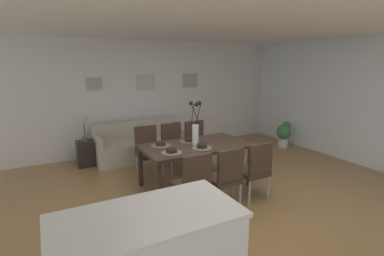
{
  "coord_description": "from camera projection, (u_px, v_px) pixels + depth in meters",
  "views": [
    {
      "loc": [
        -2.2,
        -3.37,
        2.1
      ],
      "look_at": [
        0.21,
        1.16,
        0.93
      ],
      "focal_mm": 27.05,
      "sensor_mm": 36.0,
      "label": 1
    }
  ],
  "objects": [
    {
      "name": "ceiling_panel",
      "position": [
        204.0,
        24.0,
        4.13
      ],
      "size": [
        9.0,
        7.2,
        0.08
      ],
      "primitive_type": "cube",
      "color": "white"
    },
    {
      "name": "bowl_near_right",
      "position": [
        161.0,
        143.0,
        4.83
      ],
      "size": [
        0.17,
        0.17,
        0.07
      ],
      "color": "#2D2826",
      "rests_on": "dining_table"
    },
    {
      "name": "back_wall_panel",
      "position": [
        143.0,
        97.0,
        6.88
      ],
      "size": [
        9.0,
        0.1,
        2.6
      ],
      "primitive_type": "cube",
      "color": "silver",
      "rests_on": "ground"
    },
    {
      "name": "framed_picture_left",
      "position": [
        94.0,
        84.0,
        6.24
      ],
      "size": [
        0.35,
        0.03,
        0.28
      ],
      "color": "#B2ADA3"
    },
    {
      "name": "dining_chair_near_right",
      "position": [
        148.0,
        148.0,
        5.47
      ],
      "size": [
        0.46,
        0.46,
        0.92
      ],
      "color": "#3D2D23",
      "rests_on": "ground"
    },
    {
      "name": "placemat_near_left",
      "position": [
        172.0,
        152.0,
        4.45
      ],
      "size": [
        0.32,
        0.32,
        0.01
      ],
      "primitive_type": "cylinder",
      "color": "#7F705B",
      "rests_on": "dining_table"
    },
    {
      "name": "framed_picture_center",
      "position": [
        146.0,
        82.0,
        6.77
      ],
      "size": [
        0.43,
        0.03,
        0.34
      ],
      "color": "#B2ADA3"
    },
    {
      "name": "dining_table",
      "position": [
        195.0,
        149.0,
        4.91
      ],
      "size": [
        1.8,
        0.99,
        0.74
      ],
      "color": "#3D2D23",
      "rests_on": "ground"
    },
    {
      "name": "dining_chair_mid_right",
      "position": [
        197.0,
        142.0,
        5.94
      ],
      "size": [
        0.45,
        0.45,
        0.92
      ],
      "color": "#3D2D23",
      "rests_on": "ground"
    },
    {
      "name": "placemat_far_left",
      "position": [
        202.0,
        148.0,
        4.7
      ],
      "size": [
        0.32,
        0.32,
        0.01
      ],
      "primitive_type": "cylinder",
      "color": "#7F705B",
      "rests_on": "dining_table"
    },
    {
      "name": "framed_picture_right",
      "position": [
        190.0,
        81.0,
        7.31
      ],
      "size": [
        0.42,
        0.03,
        0.36
      ],
      "color": "#B2ADA3"
    },
    {
      "name": "table_lamp",
      "position": [
        84.0,
        123.0,
        5.84
      ],
      "size": [
        0.22,
        0.22,
        0.51
      ],
      "color": "#4C4C51",
      "rests_on": "side_table"
    },
    {
      "name": "potted_plant",
      "position": [
        284.0,
        133.0,
        7.26
      ],
      "size": [
        0.36,
        0.36,
        0.67
      ],
      "color": "silver",
      "rests_on": "ground"
    },
    {
      "name": "side_window_wall",
      "position": [
        352.0,
        101.0,
        6.11
      ],
      "size": [
        0.1,
        6.3,
        2.6
      ],
      "primitive_type": "cube",
      "color": "white",
      "rests_on": "ground"
    },
    {
      "name": "ground_plane",
      "position": [
        216.0,
        204.0,
        4.38
      ],
      "size": [
        9.0,
        9.0,
        0.0
      ],
      "primitive_type": "plane",
      "color": "olive"
    },
    {
      "name": "bowl_far_left",
      "position": [
        202.0,
        146.0,
        4.69
      ],
      "size": [
        0.17,
        0.17,
        0.07
      ],
      "color": "#2D2826",
      "rests_on": "dining_table"
    },
    {
      "name": "centerpiece_vase",
      "position": [
        195.0,
        128.0,
        4.83
      ],
      "size": [
        0.21,
        0.23,
        0.73
      ],
      "color": "white",
      "rests_on": "dining_table"
    },
    {
      "name": "dining_chair_mid_left",
      "position": [
        255.0,
        168.0,
        4.46
      ],
      "size": [
        0.45,
        0.45,
        0.92
      ],
      "color": "#3D2D23",
      "rests_on": "ground"
    },
    {
      "name": "side_table",
      "position": [
        86.0,
        153.0,
        5.99
      ],
      "size": [
        0.36,
        0.36,
        0.52
      ],
      "primitive_type": "cube",
      "color": "black",
      "rests_on": "ground"
    },
    {
      "name": "bowl_near_left",
      "position": [
        172.0,
        150.0,
        4.44
      ],
      "size": [
        0.17,
        0.17,
        0.07
      ],
      "color": "#2D2826",
      "rests_on": "dining_table"
    },
    {
      "name": "dining_chair_near_left",
      "position": [
        193.0,
        181.0,
        3.96
      ],
      "size": [
        0.45,
        0.45,
        0.92
      ],
      "color": "#3D2D23",
      "rests_on": "ground"
    },
    {
      "name": "dining_chair_far_left",
      "position": [
        226.0,
        175.0,
        4.18
      ],
      "size": [
        0.45,
        0.45,
        0.92
      ],
      "color": "#3D2D23",
      "rests_on": "ground"
    },
    {
      "name": "placemat_far_right",
      "position": [
        189.0,
        141.0,
        5.08
      ],
      "size": [
        0.32,
        0.32,
        0.01
      ],
      "primitive_type": "cylinder",
      "color": "#7F705B",
      "rests_on": "dining_table"
    },
    {
      "name": "placemat_near_right",
      "position": [
        161.0,
        145.0,
        4.84
      ],
      "size": [
        0.32,
        0.32,
        0.01
      ],
      "primitive_type": "cylinder",
      "color": "#7F705B",
      "rests_on": "dining_table"
    },
    {
      "name": "sofa",
      "position": [
        141.0,
        145.0,
        6.49
      ],
      "size": [
        2.0,
        0.84,
        0.8
      ],
      "color": "#B2A899",
      "rests_on": "ground"
    },
    {
      "name": "bowl_far_right",
      "position": [
        189.0,
        139.0,
        5.07
      ],
      "size": [
        0.17,
        0.17,
        0.07
      ],
      "color": "#2D2826",
      "rests_on": "dining_table"
    },
    {
      "name": "dining_chair_far_right",
      "position": [
        174.0,
        144.0,
        5.74
      ],
      "size": [
        0.46,
        0.46,
        0.92
      ],
      "color": "#3D2D23",
      "rests_on": "ground"
    }
  ]
}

